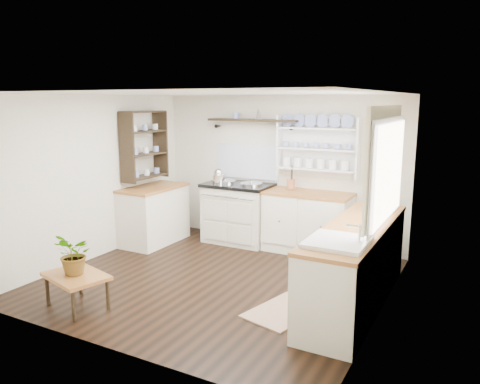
% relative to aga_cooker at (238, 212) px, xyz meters
% --- Properties ---
extents(floor, '(4.00, 3.80, 0.01)m').
position_rel_aga_cooker_xyz_m(floor, '(0.55, -1.57, -0.48)').
color(floor, black).
rests_on(floor, ground).
extents(wall_back, '(4.00, 0.02, 2.30)m').
position_rel_aga_cooker_xyz_m(wall_back, '(0.55, 0.33, 0.67)').
color(wall_back, beige).
rests_on(wall_back, ground).
extents(wall_right, '(0.02, 3.80, 2.30)m').
position_rel_aga_cooker_xyz_m(wall_right, '(2.55, -1.57, 0.67)').
color(wall_right, beige).
rests_on(wall_right, ground).
extents(wall_left, '(0.02, 3.80, 2.30)m').
position_rel_aga_cooker_xyz_m(wall_left, '(-1.45, -1.57, 0.67)').
color(wall_left, beige).
rests_on(wall_left, ground).
extents(ceiling, '(4.00, 3.80, 0.01)m').
position_rel_aga_cooker_xyz_m(ceiling, '(0.55, -1.57, 1.82)').
color(ceiling, white).
rests_on(ceiling, wall_back).
extents(window, '(0.08, 1.55, 1.22)m').
position_rel_aga_cooker_xyz_m(window, '(2.50, -1.42, 1.09)').
color(window, white).
rests_on(window, wall_right).
extents(aga_cooker, '(1.05, 0.73, 0.97)m').
position_rel_aga_cooker_xyz_m(aga_cooker, '(0.00, 0.00, 0.00)').
color(aga_cooker, beige).
rests_on(aga_cooker, floor).
extents(back_cabinets, '(1.27, 0.63, 0.90)m').
position_rel_aga_cooker_xyz_m(back_cabinets, '(1.15, 0.03, -0.02)').
color(back_cabinets, silver).
rests_on(back_cabinets, floor).
extents(right_cabinets, '(0.62, 2.43, 0.90)m').
position_rel_aga_cooker_xyz_m(right_cabinets, '(2.25, -1.47, -0.02)').
color(right_cabinets, silver).
rests_on(right_cabinets, floor).
extents(belfast_sink, '(0.55, 0.60, 0.45)m').
position_rel_aga_cooker_xyz_m(belfast_sink, '(2.25, -2.22, 0.32)').
color(belfast_sink, white).
rests_on(belfast_sink, right_cabinets).
extents(left_cabinets, '(0.62, 1.13, 0.90)m').
position_rel_aga_cooker_xyz_m(left_cabinets, '(-1.15, -0.67, -0.02)').
color(left_cabinets, silver).
rests_on(left_cabinets, floor).
extents(plate_rack, '(1.20, 0.22, 0.90)m').
position_rel_aga_cooker_xyz_m(plate_rack, '(1.20, 0.29, 1.08)').
color(plate_rack, white).
rests_on(plate_rack, wall_back).
extents(high_shelf, '(1.50, 0.29, 0.16)m').
position_rel_aga_cooker_xyz_m(high_shelf, '(0.15, 0.21, 1.43)').
color(high_shelf, black).
rests_on(high_shelf, wall_back).
extents(left_shelving, '(0.28, 0.80, 1.05)m').
position_rel_aga_cooker_xyz_m(left_shelving, '(-1.29, -0.67, 1.07)').
color(left_shelving, black).
rests_on(left_shelving, wall_left).
extents(kettle, '(0.19, 0.19, 0.23)m').
position_rel_aga_cooker_xyz_m(kettle, '(-0.28, -0.12, 0.57)').
color(kettle, silver).
rests_on(kettle, aga_cooker).
extents(utensil_crock, '(0.12, 0.12, 0.15)m').
position_rel_aga_cooker_xyz_m(utensil_crock, '(0.84, 0.11, 0.51)').
color(utensil_crock, '#AB603E').
rests_on(utensil_crock, back_cabinets).
extents(center_table, '(0.79, 0.66, 0.37)m').
position_rel_aga_cooker_xyz_m(center_table, '(-0.39, -2.97, -0.15)').
color(center_table, brown).
rests_on(center_table, floor).
extents(potted_plant, '(0.52, 0.49, 0.46)m').
position_rel_aga_cooker_xyz_m(potted_plant, '(-0.39, -2.97, 0.12)').
color(potted_plant, '#3F7233').
rests_on(potted_plant, center_table).
extents(floor_rug, '(0.74, 0.96, 0.02)m').
position_rel_aga_cooker_xyz_m(floor_rug, '(1.64, -2.02, -0.47)').
color(floor_rug, '#8F6D53').
rests_on(floor_rug, floor).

